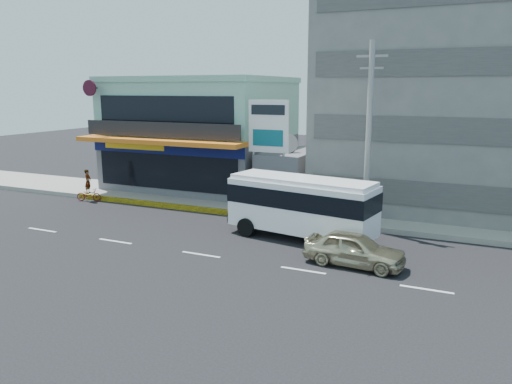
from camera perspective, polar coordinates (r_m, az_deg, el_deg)
ground at (r=23.50m, az=-6.30°, el=-7.12°), size 120.00×120.00×0.00m
sidewalk at (r=30.23m, az=11.27°, el=-2.69°), size 70.00×5.00×0.30m
shop_building at (r=38.48m, az=-6.19°, el=6.35°), size 12.40×11.70×8.00m
concrete_building at (r=34.13m, az=22.23°, el=9.94°), size 16.00×12.00×14.00m
gap_structure at (r=33.63m, az=4.04°, el=1.75°), size 3.00×6.00×3.50m
satellite_dish at (r=32.43m, az=3.47°, el=4.65°), size 1.50×1.50×0.15m
billboard at (r=30.81m, az=1.43°, el=6.82°), size 2.60×0.18×6.90m
utility_pole_near at (r=27.15m, az=12.74°, el=6.35°), size 1.60×0.30×10.00m
minibus at (r=25.36m, az=5.21°, el=-1.23°), size 7.89×3.63×3.18m
sedan at (r=22.18m, az=11.18°, el=-6.41°), size 4.51×2.13×1.49m
motorcycle_rider at (r=35.91m, az=-18.59°, el=0.13°), size 1.81×1.08×2.19m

